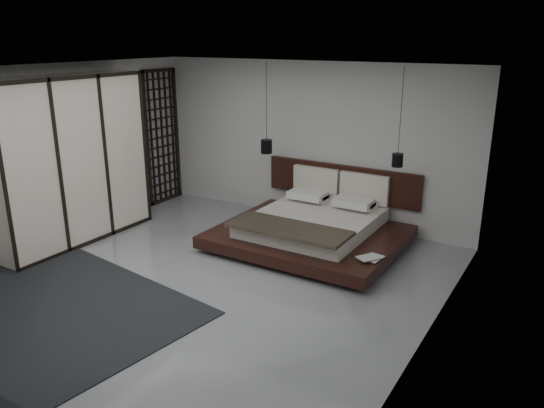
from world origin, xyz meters
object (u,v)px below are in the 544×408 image
Objects in this scene: wardrobe at (70,161)px; rug at (45,307)px; pendant_left at (266,146)px; pendant_right at (398,160)px; bed at (313,226)px; lattice_screen at (162,137)px.

wardrobe is 0.74× the size of rug.
rug is (-0.72, -4.05, -1.39)m from pendant_left.
pendant_left is at bearing 45.86° from wardrobe.
bed is at bearing -158.89° from pendant_right.
pendant_right is 5.25m from rug.
rug is at bearing -100.03° from pendant_left.
rug is (1.50, -1.77, -1.31)m from wardrobe.
pendant_left is at bearing 79.97° from rug.
pendant_left reaches higher than wardrobe.
pendant_right is 5.06m from wardrobe.
lattice_screen is 2.39m from wardrobe.
bed is (3.62, -0.54, -1.01)m from lattice_screen.
pendant_left is 2.31m from pendant_right.
pendant_left is at bearing -2.29° from lattice_screen.
lattice_screen is 3.80m from bed.
wardrobe is at bearing -153.21° from pendant_right.
pendant_left is at bearing 158.89° from bed.
wardrobe is (-4.52, -2.28, -0.11)m from pendant_right.
bed is 1.84× the size of pendant_left.
wardrobe reaches higher than bed.
pendant_left is 0.57× the size of wardrobe.
pendant_right reaches higher than lattice_screen.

